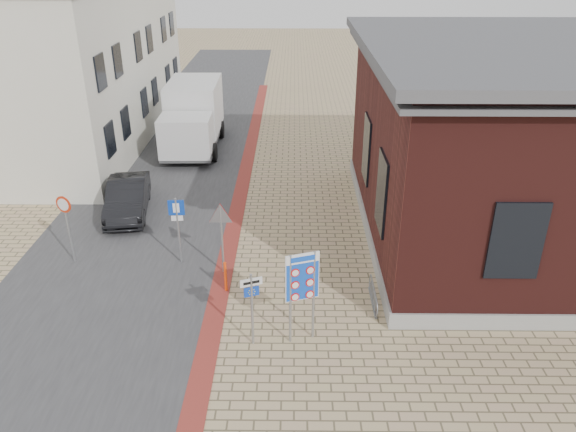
% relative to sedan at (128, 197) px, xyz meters
% --- Properties ---
extents(ground, '(120.00, 120.00, 0.00)m').
position_rel_sedan_xyz_m(ground, '(6.24, -8.25, -0.68)').
color(ground, tan).
rests_on(ground, ground).
extents(road_strip, '(7.00, 60.00, 0.02)m').
position_rel_sedan_xyz_m(road_strip, '(0.74, 6.75, -0.67)').
color(road_strip, '#38383A').
rests_on(road_strip, ground).
extents(curb_strip, '(0.60, 40.00, 0.02)m').
position_rel_sedan_xyz_m(curb_strip, '(4.24, 1.75, -0.66)').
color(curb_strip, maroon).
rests_on(curb_strip, ground).
extents(brick_building, '(13.00, 13.00, 6.80)m').
position_rel_sedan_xyz_m(brick_building, '(15.24, -1.25, 2.81)').
color(brick_building, gray).
rests_on(brick_building, ground).
extents(townhouse_near, '(7.40, 6.40, 8.30)m').
position_rel_sedan_xyz_m(townhouse_near, '(-4.75, 3.75, 3.49)').
color(townhouse_near, beige).
rests_on(townhouse_near, ground).
extents(townhouse_mid, '(7.40, 6.40, 9.10)m').
position_rel_sedan_xyz_m(townhouse_mid, '(-4.75, 9.75, 3.89)').
color(townhouse_mid, beige).
rests_on(townhouse_mid, ground).
extents(townhouse_far, '(7.40, 6.40, 8.30)m').
position_rel_sedan_xyz_m(townhouse_far, '(-4.75, 15.75, 3.49)').
color(townhouse_far, beige).
rests_on(townhouse_far, ground).
extents(bike_rack, '(0.08, 1.80, 0.60)m').
position_rel_sedan_xyz_m(bike_rack, '(8.89, -6.05, -0.42)').
color(bike_rack, slate).
rests_on(bike_rack, ground).
extents(sedan, '(2.06, 4.29, 1.36)m').
position_rel_sedan_xyz_m(sedan, '(0.00, 0.00, 0.00)').
color(sedan, black).
rests_on(sedan, ground).
extents(box_truck, '(2.79, 6.30, 3.27)m').
position_rel_sedan_xyz_m(box_truck, '(1.36, 7.83, 1.01)').
color(box_truck, slate).
rests_on(box_truck, ground).
extents(border_sign, '(0.88, 0.33, 2.67)m').
position_rel_sedan_xyz_m(border_sign, '(6.74, -7.75, 1.24)').
color(border_sign, gray).
rests_on(border_sign, ground).
extents(essen_sign, '(0.56, 0.24, 2.18)m').
position_rel_sedan_xyz_m(essen_sign, '(5.44, -7.95, 0.74)').
color(essen_sign, gray).
rests_on(essen_sign, ground).
extents(parking_sign, '(0.52, 0.07, 2.36)m').
position_rel_sedan_xyz_m(parking_sign, '(2.74, -3.75, 0.92)').
color(parking_sign, gray).
rests_on(parking_sign, ground).
extents(yield_sign, '(0.86, 0.09, 2.41)m').
position_rel_sedan_xyz_m(yield_sign, '(4.24, -4.36, 1.16)').
color(yield_sign, gray).
rests_on(yield_sign, ground).
extents(speed_sign, '(0.55, 0.22, 2.42)m').
position_rel_sedan_xyz_m(speed_sign, '(-0.86, -3.75, 0.95)').
color(speed_sign, gray).
rests_on(speed_sign, ground).
extents(bollard, '(0.11, 0.11, 1.01)m').
position_rel_sedan_xyz_m(bollard, '(4.44, -5.45, -0.17)').
color(bollard, '#FF440D').
rests_on(bollard, ground).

